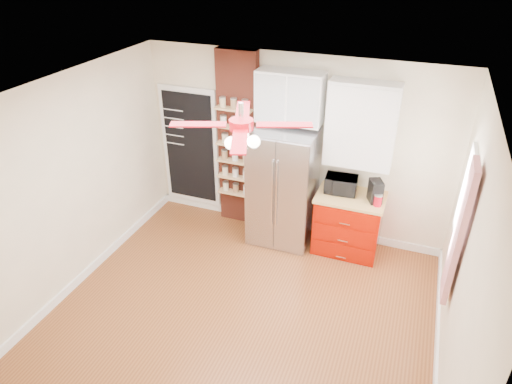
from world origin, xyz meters
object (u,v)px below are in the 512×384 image
at_px(canister_left, 378,201).
at_px(pantry_jar_oats, 225,138).
at_px(coffee_maker, 375,191).
at_px(fridge, 283,187).
at_px(ceiling_fan, 241,125).
at_px(toaster_oven, 341,184).
at_px(red_cabinet, 348,223).

height_order(canister_left, pantry_jar_oats, pantry_jar_oats).
distance_m(coffee_maker, pantry_jar_oats, 2.28).
relative_size(fridge, pantry_jar_oats, 14.69).
relative_size(fridge, coffee_maker, 5.68).
bearing_deg(ceiling_fan, fridge, 91.76).
distance_m(toaster_oven, canister_left, 0.57).
xyz_separation_m(ceiling_fan, canister_left, (1.29, 1.55, -1.45)).
xyz_separation_m(fridge, canister_left, (1.34, -0.08, 0.10)).
bearing_deg(ceiling_fan, toaster_oven, 66.52).
bearing_deg(canister_left, coffee_maker, 117.53).
height_order(red_cabinet, coffee_maker, coffee_maker).
height_order(ceiling_fan, toaster_oven, ceiling_fan).
bearing_deg(fridge, red_cabinet, 2.95).
relative_size(red_cabinet, canister_left, 6.17).
distance_m(ceiling_fan, pantry_jar_oats, 2.29).
height_order(ceiling_fan, pantry_jar_oats, ceiling_fan).
relative_size(red_cabinet, toaster_oven, 2.16).
bearing_deg(red_cabinet, canister_left, -19.39).
bearing_deg(coffee_maker, ceiling_fan, -150.92).
distance_m(red_cabinet, ceiling_fan, 2.75).
distance_m(fridge, toaster_oven, 0.83).
bearing_deg(fridge, toaster_oven, 7.74).
bearing_deg(toaster_oven, ceiling_fan, -117.39).
bearing_deg(red_cabinet, fridge, -177.05).
bearing_deg(fridge, coffee_maker, 1.13).
distance_m(canister_left, pantry_jar_oats, 2.36).
relative_size(fridge, toaster_oven, 4.03).
bearing_deg(red_cabinet, toaster_oven, 160.11).
relative_size(toaster_oven, coffee_maker, 1.41).
relative_size(red_cabinet, coffee_maker, 3.05).
bearing_deg(coffee_maker, red_cabinet, 151.34).
xyz_separation_m(ceiling_fan, pantry_jar_oats, (-1.01, 1.80, -0.99)).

